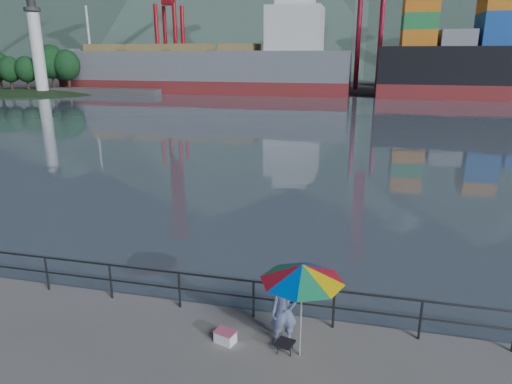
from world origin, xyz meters
TOP-DOWN VIEW (x-y plane):
  - harbor_water at (0.00, 130.00)m, footprint 500.00×280.00m
  - far_dock at (10.00, 93.00)m, footprint 200.00×40.00m
  - guardrail at (0.00, 1.70)m, footprint 22.00×0.06m
  - lighthouse_islet at (-54.97, 61.99)m, footprint 48.00×26.40m
  - fisherman at (3.95, 0.76)m, footprint 0.72×0.57m
  - beach_umbrella at (4.37, 0.44)m, footprint 1.86×1.86m
  - folding_stool at (4.03, 0.49)m, footprint 0.45×0.45m
  - cooler_bag at (2.62, 0.51)m, footprint 0.53×0.43m
  - fishing_rod at (3.43, 2.07)m, footprint 0.14×1.83m
  - bulk_carrier at (-21.85, 71.51)m, footprint 52.32×9.06m

SIDE VIEW (x-z plane):
  - harbor_water at x=0.00m, z-range 0.00..0.00m
  - far_dock at x=10.00m, z-range -0.20..0.20m
  - fishing_rod at x=3.43m, z-range -0.65..0.65m
  - folding_stool at x=4.03m, z-range 0.01..0.25m
  - cooler_bag at x=2.62m, z-range 0.00..0.26m
  - lighthouse_islet at x=-54.97m, z-range -9.34..9.86m
  - guardrail at x=0.00m, z-range 0.01..1.03m
  - fisherman at x=3.95m, z-range 0.00..1.71m
  - beach_umbrella at x=4.37m, z-range 0.92..3.14m
  - bulk_carrier at x=-21.85m, z-range -3.14..11.36m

